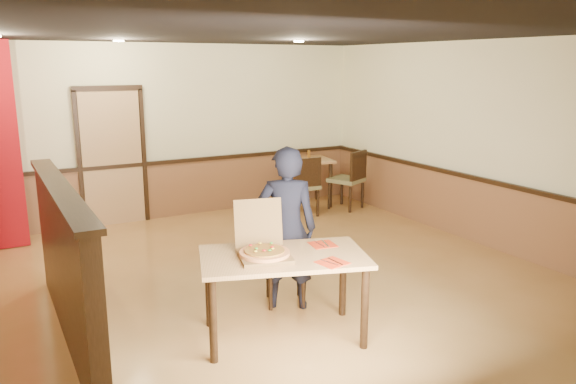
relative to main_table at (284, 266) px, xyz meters
name	(u,v)px	position (x,y,z in m)	size (l,w,h in m)	color
floor	(257,289)	(0.27, 1.14, -0.69)	(7.00, 7.00, 0.00)	tan
ceiling	(253,32)	(0.27, 1.14, 2.11)	(7.00, 7.00, 0.00)	black
wall_back	(161,132)	(0.27, 4.64, 0.71)	(7.00, 7.00, 0.00)	#FBF7C4
wall_right	(486,145)	(3.77, 1.14, 0.71)	(7.00, 7.00, 0.00)	#FBF7C4
wainscot_back	(165,190)	(0.27, 4.61, -0.24)	(7.00, 0.04, 0.90)	brown
chair_rail_back	(163,162)	(0.27, 4.59, 0.23)	(7.00, 0.06, 0.06)	black
wainscot_right	(479,212)	(3.74, 1.14, -0.24)	(0.04, 7.00, 0.90)	brown
chair_rail_right	(481,179)	(3.72, 1.14, 0.23)	(0.06, 7.00, 0.06)	black
back_door	(112,158)	(-0.53, 4.60, 0.36)	(0.90, 0.06, 2.10)	tan
booth_partition	(66,262)	(-1.73, 0.94, 0.05)	(0.20, 3.10, 1.44)	black
spot_b	(119,41)	(-0.53, 3.64, 2.09)	(0.14, 0.14, 0.02)	#FFE2B2
spot_c	(299,41)	(1.67, 2.64, 2.09)	(0.14, 0.14, 0.02)	#FFE2B2
main_table	(284,266)	(0.00, 0.00, 0.00)	(1.68, 1.28, 0.80)	tan
diner_chair	(285,260)	(0.40, 0.71, -0.24)	(0.53, 0.53, 0.83)	olive
side_chair_left	(303,184)	(2.30, 3.57, -0.14)	(0.53, 0.53, 1.00)	olive
side_chair_right	(350,177)	(3.24, 3.57, -0.12)	(0.68, 0.68, 1.03)	olive
side_table	(308,169)	(2.76, 4.19, -0.04)	(0.91, 0.91, 0.83)	tan
diner	(287,228)	(0.35, 0.58, 0.16)	(0.62, 0.41, 1.69)	black
pizza_box	(263,250)	(-0.17, 0.06, 0.17)	(0.56, 0.62, 0.47)	brown
pizza	(265,253)	(-0.19, 0.01, 0.16)	(0.45, 0.45, 0.03)	#D5894D
napkin_near	(332,262)	(0.27, -0.38, 0.11)	(0.27, 0.27, 0.01)	red
napkin_far	(323,244)	(0.47, 0.08, 0.11)	(0.26, 0.26, 0.01)	red
condiment	(309,154)	(2.83, 4.28, 0.21)	(0.05, 0.05, 0.13)	#935B1A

